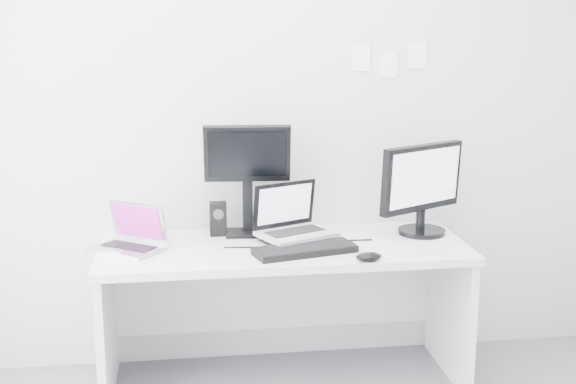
{
  "coord_description": "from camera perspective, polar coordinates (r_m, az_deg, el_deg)",
  "views": [
    {
      "loc": [
        -0.47,
        -2.37,
        1.81
      ],
      "look_at": [
        0.02,
        1.23,
        1.0
      ],
      "focal_mm": 48.27,
      "sensor_mm": 36.0,
      "label": 1
    }
  ],
  "objects": [
    {
      "name": "wall_note_2",
      "position": [
        4.15,
        9.48,
        9.91
      ],
      "size": [
        0.1,
        0.0,
        0.14
      ],
      "primitive_type": "cube",
      "color": "white",
      "rests_on": "back_wall"
    },
    {
      "name": "desk",
      "position": [
        3.93,
        -0.33,
        -9.02
      ],
      "size": [
        1.8,
        0.7,
        0.73
      ],
      "primitive_type": "cube",
      "color": "silver",
      "rests_on": "ground"
    },
    {
      "name": "mouse",
      "position": [
        3.57,
        5.96,
        -4.76
      ],
      "size": [
        0.13,
        0.09,
        0.04
      ],
      "primitive_type": "ellipsoid",
      "rotation": [
        0.0,
        0.0,
        0.14
      ],
      "color": "black",
      "rests_on": "desk"
    },
    {
      "name": "speaker",
      "position": [
        3.98,
        -5.17,
        -1.98
      ],
      "size": [
        0.11,
        0.11,
        0.17
      ],
      "primitive_type": "cube",
      "rotation": [
        0.0,
        0.0,
        0.36
      ],
      "color": "black",
      "rests_on": "desk"
    },
    {
      "name": "dell_laptop",
      "position": [
        3.82,
        0.65,
        -1.55
      ],
      "size": [
        0.44,
        0.4,
        0.3
      ],
      "primitive_type": "cube",
      "rotation": [
        0.0,
        0.0,
        0.43
      ],
      "color": "#A3A6AB",
      "rests_on": "desk"
    },
    {
      "name": "back_wall",
      "position": [
        4.03,
        -1.0,
        6.0
      ],
      "size": [
        3.6,
        0.0,
        3.6
      ],
      "primitive_type": "plane",
      "rotation": [
        1.57,
        0.0,
        0.0
      ],
      "color": "silver",
      "rests_on": "ground"
    },
    {
      "name": "rear_monitor",
      "position": [
        3.92,
        -3.01,
        1.0
      ],
      "size": [
        0.44,
        0.19,
        0.59
      ],
      "primitive_type": "cube",
      "rotation": [
        0.0,
        0.0,
        -0.07
      ],
      "color": "black",
      "rests_on": "desk"
    },
    {
      "name": "wall_note_1",
      "position": [
        4.11,
        7.43,
        9.26
      ],
      "size": [
        0.09,
        0.0,
        0.13
      ],
      "primitive_type": "cube",
      "color": "white",
      "rests_on": "back_wall"
    },
    {
      "name": "samsung_monitor",
      "position": [
        4.0,
        9.93,
        0.29
      ],
      "size": [
        0.58,
        0.47,
        0.48
      ],
      "primitive_type": "cube",
      "rotation": [
        0.0,
        0.0,
        0.51
      ],
      "color": "black",
      "rests_on": "desk"
    },
    {
      "name": "macbook",
      "position": [
        3.75,
        -11.85,
        -2.54
      ],
      "size": [
        0.4,
        0.38,
        0.24
      ],
      "primitive_type": "cube",
      "rotation": [
        0.0,
        0.0,
        -0.63
      ],
      "color": "#ACACB1",
      "rests_on": "desk"
    },
    {
      "name": "keyboard",
      "position": [
        3.67,
        1.25,
        -4.29
      ],
      "size": [
        0.51,
        0.29,
        0.03
      ],
      "primitive_type": "cube",
      "rotation": [
        0.0,
        0.0,
        0.25
      ],
      "color": "black",
      "rests_on": "desk"
    },
    {
      "name": "wall_note_0",
      "position": [
        4.08,
        5.38,
        9.84
      ],
      "size": [
        0.1,
        0.0,
        0.14
      ],
      "primitive_type": "cube",
      "color": "white",
      "rests_on": "back_wall"
    }
  ]
}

